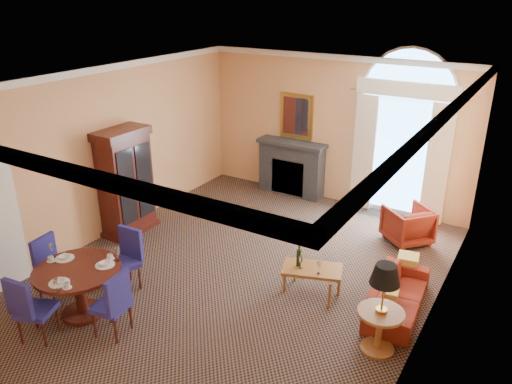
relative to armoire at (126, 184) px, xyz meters
The scene contains 12 objects.
ground 2.90m from the armoire, ahead, with size 7.50×7.50×0.00m, color #111D35.
room_envelope 3.13m from the armoire, ahead, with size 6.04×7.52×3.45m.
armoire is the anchor object (origin of this frame).
dining_table 2.76m from the armoire, 60.04° to the right, with size 1.23×1.23×0.97m.
dining_chair_north 2.05m from the armoire, 45.84° to the right, with size 0.56×0.56×0.99m.
dining_chair_south 3.40m from the armoire, 67.83° to the right, with size 0.57×0.57×0.99m.
dining_chair_east 3.29m from the armoire, 48.49° to the right, with size 0.51×0.51×0.99m.
dining_chair_west 2.38m from the armoire, 75.24° to the right, with size 0.49×0.48×0.99m.
sofa 5.32m from the armoire, ahead, with size 1.71×0.67×0.50m, color maroon.
armchair 5.38m from the armoire, 26.31° to the left, with size 0.75×0.77×0.70m, color maroon.
coffee_table 4.03m from the armoire, ahead, with size 1.02×0.77×0.82m.
side_table 5.39m from the armoire, ahead, with size 0.61×0.61×1.27m.
Camera 1 is at (3.99, -6.07, 4.48)m, focal length 35.00 mm.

